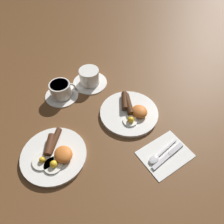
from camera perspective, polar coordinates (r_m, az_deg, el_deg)
ground_plane at (r=0.96m, az=4.43°, el=-0.54°), size 3.00×3.00×0.00m
breakfast_plate_near at (r=0.95m, az=4.69°, el=0.08°), size 0.25×0.25×0.05m
breakfast_plate_far at (r=0.86m, az=-14.82°, el=-10.66°), size 0.25×0.25×0.05m
teacup_near at (r=1.08m, az=-5.91°, el=8.87°), size 0.17×0.17×0.08m
teacup_far at (r=1.04m, az=-13.20°, el=5.43°), size 0.16×0.16×0.07m
napkin at (r=0.87m, az=13.80°, el=-10.59°), size 0.14×0.19×0.01m
knife at (r=0.87m, az=14.81°, el=-10.62°), size 0.04×0.16×0.01m
spoon at (r=0.85m, az=11.70°, el=-11.37°), size 0.04×0.16×0.01m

